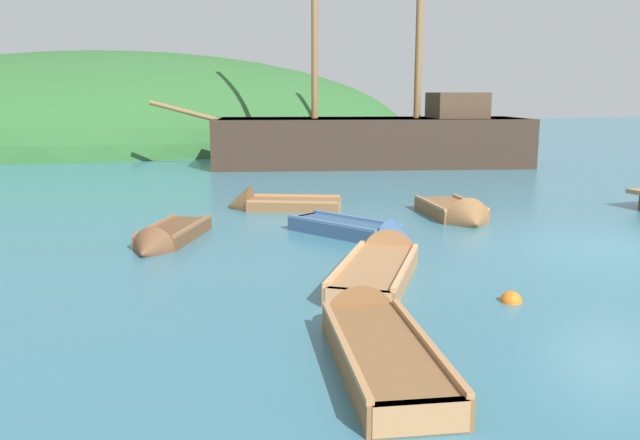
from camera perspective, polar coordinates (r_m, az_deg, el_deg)
The scene contains 10 objects.
ground_plane at distance 14.58m, azimuth 24.55°, elevation -2.49°, with size 120.00×120.00×0.00m, color teal.
shore_hill at distance 44.71m, azimuth -16.80°, elevation 6.51°, with size 39.28×25.64×11.56m, color #2D602D.
sailing_ship at distance 29.00m, azimuth 4.69°, elevation 6.38°, with size 16.25×7.36×13.15m.
rowboat_far at distance 14.48m, azimuth 3.55°, elevation -1.21°, with size 2.34×3.31×0.90m.
rowboat_portside at distance 18.13m, azimuth -4.14°, elevation 1.22°, with size 3.33×2.36×1.13m.
rowboat_outer_left at distance 16.96m, azimuth 11.91°, elevation 0.42°, with size 1.63×3.11×1.12m.
rowboat_near_dock at distance 11.71m, azimuth 5.40°, elevation -4.15°, with size 2.99×3.70×1.05m.
rowboat_outer_right at distance 14.29m, azimuth -13.24°, elevation -1.69°, with size 2.20×3.07×0.88m.
rowboat_center at distance 8.22m, azimuth 4.75°, elevation -10.76°, with size 1.73×3.77×0.99m.
buoy_orange at distance 10.54m, azimuth 16.34°, elevation -6.86°, with size 0.34×0.34×0.34m, color orange.
Camera 1 is at (-10.00, -10.12, 3.16)m, focal length 36.62 mm.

